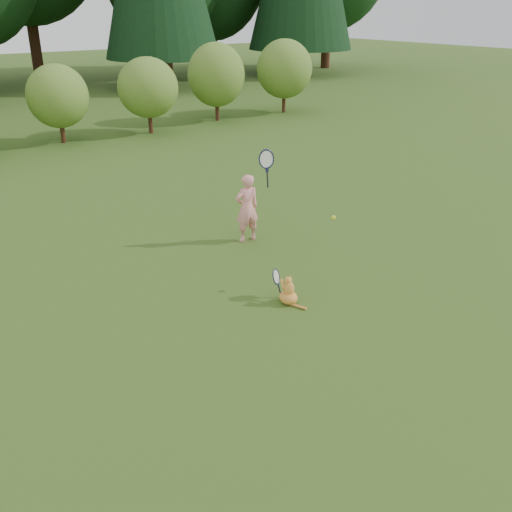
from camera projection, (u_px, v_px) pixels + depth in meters
ground at (278, 325)px, 7.79m from camera, size 100.00×100.00×0.00m
shrub_row at (13, 100)px, 16.91m from camera, size 28.00×3.00×2.80m
child at (248, 206)px, 10.33m from camera, size 0.72×0.43×1.89m
cat at (288, 289)px, 8.30m from camera, size 0.32×0.62×0.59m
tennis_ball at (333, 218)px, 8.47m from camera, size 0.07×0.07×0.07m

